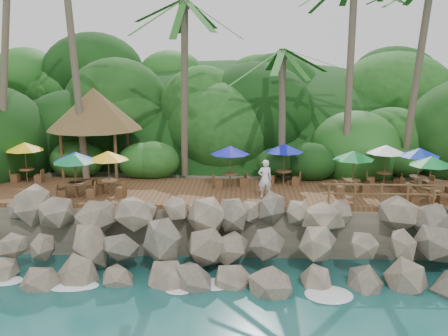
{
  "coord_description": "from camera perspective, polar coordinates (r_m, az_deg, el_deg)",
  "views": [
    {
      "loc": [
        0.94,
        -17.87,
        8.6
      ],
      "look_at": [
        0.0,
        6.0,
        3.4
      ],
      "focal_mm": 41.84,
      "sensor_mm": 36.0,
      "label": 1
    }
  ],
  "objects": [
    {
      "name": "ground",
      "position": [
        19.85,
        -0.7,
        -13.39
      ],
      "size": [
        140.0,
        140.0,
        0.0
      ],
      "primitive_type": "plane",
      "color": "#19514F",
      "rests_on": "ground"
    },
    {
      "name": "land_base",
      "position": [
        34.71,
        0.65,
        -0.28
      ],
      "size": [
        32.0,
        25.2,
        2.1
      ],
      "primitive_type": "cube",
      "color": "gray",
      "rests_on": "ground"
    },
    {
      "name": "jungle_hill",
      "position": [
        42.26,
        0.94,
        0.54
      ],
      "size": [
        44.8,
        28.0,
        15.4
      ],
      "primitive_type": "ellipsoid",
      "color": "#143811",
      "rests_on": "ground"
    },
    {
      "name": "seawall",
      "position": [
        21.24,
        -0.43,
        -8.25
      ],
      "size": [
        29.0,
        4.0,
        2.3
      ],
      "primitive_type": null,
      "color": "gray",
      "rests_on": "ground"
    },
    {
      "name": "terrace",
      "position": [
        24.73,
        0.0,
        -2.72
      ],
      "size": [
        26.0,
        5.0,
        0.2
      ],
      "primitive_type": "cube",
      "color": "brown",
      "rests_on": "land_base"
    },
    {
      "name": "jungle_foliage",
      "position": [
        33.99,
        0.6,
        -2.38
      ],
      "size": [
        44.0,
        16.0,
        12.0
      ],
      "primitive_type": null,
      "color": "#143811",
      "rests_on": "ground"
    },
    {
      "name": "foam_line",
      "position": [
        20.11,
        -0.66,
        -12.94
      ],
      "size": [
        25.2,
        0.8,
        0.06
      ],
      "color": "white",
      "rests_on": "ground"
    },
    {
      "name": "palapa",
      "position": [
        28.71,
        -14.01,
        6.3
      ],
      "size": [
        5.08,
        5.08,
        4.6
      ],
      "color": "brown",
      "rests_on": "ground"
    },
    {
      "name": "dining_clusters",
      "position": [
        24.11,
        3.87,
        1.25
      ],
      "size": [
        23.24,
        4.82,
        2.04
      ],
      "color": "brown",
      "rests_on": "terrace"
    },
    {
      "name": "railing",
      "position": [
        23.15,
        18.14,
        -2.58
      ],
      "size": [
        6.1,
        0.1,
        1.0
      ],
      "color": "brown",
      "rests_on": "terrace"
    },
    {
      "name": "waiter",
      "position": [
        23.43,
        4.5,
        -1.17
      ],
      "size": [
        0.69,
        0.51,
        1.73
      ],
      "primitive_type": "imported",
      "rotation": [
        0.0,
        0.0,
        3.31
      ],
      "color": "white",
      "rests_on": "terrace"
    }
  ]
}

